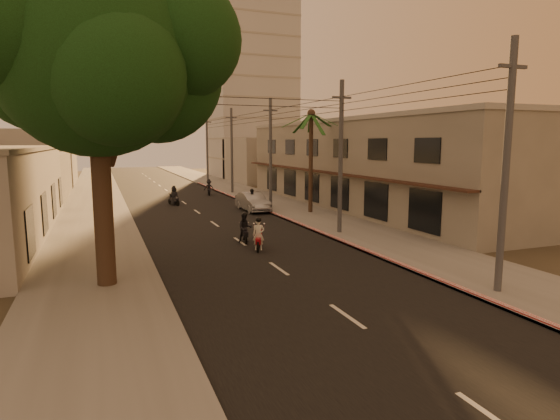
{
  "coord_description": "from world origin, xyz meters",
  "views": [
    {
      "loc": [
        -7.08,
        -16.4,
        5.46
      ],
      "look_at": [
        1.33,
        5.29,
        2.07
      ],
      "focal_mm": 30.0,
      "sensor_mm": 36.0,
      "label": 1
    }
  ],
  "objects_px": {
    "broadleaf_tree": "(106,58)",
    "scooter_red": "(259,235)",
    "scooter_far_a": "(174,196)",
    "scooter_mid_b": "(252,201)",
    "scooter_far_b": "(209,188)",
    "parked_car": "(253,202)",
    "palm_tree": "(311,119)",
    "scooter_mid_a": "(245,229)"
  },
  "relations": [
    {
      "from": "scooter_mid_a",
      "to": "scooter_far_b",
      "type": "bearing_deg",
      "value": 93.92
    },
    {
      "from": "palm_tree",
      "to": "scooter_far_b",
      "type": "relative_size",
      "value": 4.81
    },
    {
      "from": "scooter_mid_b",
      "to": "scooter_far_a",
      "type": "relative_size",
      "value": 1.06
    },
    {
      "from": "palm_tree",
      "to": "scooter_mid_a",
      "type": "xyz_separation_m",
      "value": [
        -7.78,
        -8.27,
        -6.37
      ]
    },
    {
      "from": "broadleaf_tree",
      "to": "scooter_mid_b",
      "type": "bearing_deg",
      "value": 56.86
    },
    {
      "from": "scooter_red",
      "to": "scooter_far_a",
      "type": "relative_size",
      "value": 1.0
    },
    {
      "from": "scooter_mid_b",
      "to": "scooter_far_b",
      "type": "distance_m",
      "value": 12.59
    },
    {
      "from": "parked_car",
      "to": "scooter_far_a",
      "type": "bearing_deg",
      "value": 131.12
    },
    {
      "from": "parked_car",
      "to": "palm_tree",
      "type": "bearing_deg",
      "value": -38.28
    },
    {
      "from": "palm_tree",
      "to": "broadleaf_tree",
      "type": "bearing_deg",
      "value": -136.52
    },
    {
      "from": "broadleaf_tree",
      "to": "scooter_mid_b",
      "type": "distance_m",
      "value": 21.02
    },
    {
      "from": "broadleaf_tree",
      "to": "scooter_mid_a",
      "type": "height_order",
      "value": "broadleaf_tree"
    },
    {
      "from": "scooter_far_b",
      "to": "scooter_mid_a",
      "type": "bearing_deg",
      "value": -87.29
    },
    {
      "from": "scooter_far_a",
      "to": "parked_car",
      "type": "relative_size",
      "value": 0.37
    },
    {
      "from": "broadleaf_tree",
      "to": "scooter_red",
      "type": "relative_size",
      "value": 7.05
    },
    {
      "from": "parked_car",
      "to": "scooter_mid_a",
      "type": "bearing_deg",
      "value": -111.67
    },
    {
      "from": "scooter_mid_a",
      "to": "scooter_mid_b",
      "type": "height_order",
      "value": "scooter_mid_b"
    },
    {
      "from": "scooter_far_b",
      "to": "parked_car",
      "type": "xyz_separation_m",
      "value": [
        0.77,
        -12.32,
        -0.02
      ]
    },
    {
      "from": "palm_tree",
      "to": "scooter_mid_b",
      "type": "distance_m",
      "value": 7.85
    },
    {
      "from": "scooter_mid_a",
      "to": "scooter_far_b",
      "type": "relative_size",
      "value": 1.01
    },
    {
      "from": "broadleaf_tree",
      "to": "scooter_far_b",
      "type": "distance_m",
      "value": 31.63
    },
    {
      "from": "broadleaf_tree",
      "to": "scooter_far_a",
      "type": "relative_size",
      "value": 7.02
    },
    {
      "from": "broadleaf_tree",
      "to": "scooter_mid_b",
      "type": "relative_size",
      "value": 6.6
    },
    {
      "from": "palm_tree",
      "to": "parked_car",
      "type": "height_order",
      "value": "palm_tree"
    },
    {
      "from": "scooter_far_b",
      "to": "scooter_far_a",
      "type": "bearing_deg",
      "value": -114.1
    },
    {
      "from": "broadleaf_tree",
      "to": "scooter_mid_a",
      "type": "xyz_separation_m",
      "value": [
        6.84,
        5.59,
        -7.7
      ]
    },
    {
      "from": "broadleaf_tree",
      "to": "scooter_red",
      "type": "xyz_separation_m",
      "value": [
        6.94,
        3.57,
        -7.71
      ]
    },
    {
      "from": "palm_tree",
      "to": "scooter_red",
      "type": "bearing_deg",
      "value": -126.72
    },
    {
      "from": "scooter_far_b",
      "to": "scooter_red",
      "type": "bearing_deg",
      "value": -86.44
    },
    {
      "from": "scooter_far_a",
      "to": "parked_car",
      "type": "bearing_deg",
      "value": -69.38
    },
    {
      "from": "scooter_red",
      "to": "parked_car",
      "type": "height_order",
      "value": "scooter_red"
    },
    {
      "from": "scooter_mid_a",
      "to": "parked_car",
      "type": "xyz_separation_m",
      "value": [
        4.01,
        11.06,
        -0.03
      ]
    },
    {
      "from": "palm_tree",
      "to": "scooter_mid_a",
      "type": "relative_size",
      "value": 4.78
    },
    {
      "from": "scooter_red",
      "to": "scooter_far_a",
      "type": "height_order",
      "value": "scooter_far_a"
    },
    {
      "from": "scooter_far_b",
      "to": "scooter_mid_b",
      "type": "bearing_deg",
      "value": -76.54
    },
    {
      "from": "palm_tree",
      "to": "scooter_far_b",
      "type": "bearing_deg",
      "value": 106.69
    },
    {
      "from": "scooter_red",
      "to": "parked_car",
      "type": "xyz_separation_m",
      "value": [
        3.9,
        13.07,
        -0.02
      ]
    },
    {
      "from": "scooter_mid_b",
      "to": "parked_car",
      "type": "distance_m",
      "value": 0.3
    },
    {
      "from": "scooter_red",
      "to": "scooter_mid_a",
      "type": "distance_m",
      "value": 2.02
    },
    {
      "from": "palm_tree",
      "to": "parked_car",
      "type": "relative_size",
      "value": 1.78
    },
    {
      "from": "broadleaf_tree",
      "to": "parked_car",
      "type": "distance_m",
      "value": 21.32
    },
    {
      "from": "scooter_red",
      "to": "parked_car",
      "type": "distance_m",
      "value": 13.64
    }
  ]
}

